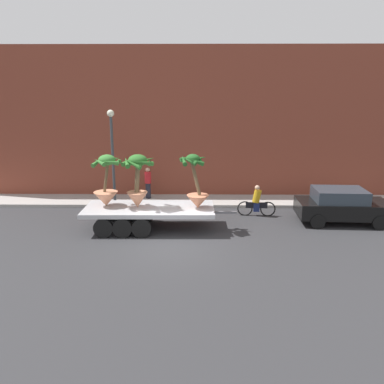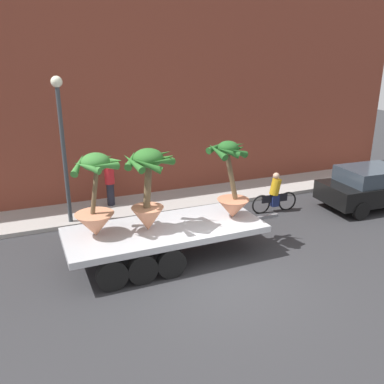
# 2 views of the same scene
# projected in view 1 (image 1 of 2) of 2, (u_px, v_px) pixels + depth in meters

# --- Properties ---
(ground_plane) EXTENTS (60.00, 60.00, 0.00)m
(ground_plane) POSITION_uv_depth(u_px,v_px,m) (171.00, 244.00, 15.10)
(ground_plane) COLOR #2D2D30
(sidewalk) EXTENTS (24.00, 2.20, 0.15)m
(sidewalk) POSITION_uv_depth(u_px,v_px,m) (178.00, 201.00, 20.99)
(sidewalk) COLOR #A39E99
(sidewalk) RESTS_ON ground
(building_facade) EXTENTS (24.00, 1.20, 8.28)m
(building_facade) POSITION_uv_depth(u_px,v_px,m) (179.00, 123.00, 21.64)
(building_facade) COLOR brown
(building_facade) RESTS_ON ground
(flatbed_trailer) EXTENTS (6.60, 2.36, 0.98)m
(flatbed_trailer) POSITION_uv_depth(u_px,v_px,m) (143.00, 212.00, 16.68)
(flatbed_trailer) COLOR #B7BABF
(flatbed_trailer) RESTS_ON ground
(potted_palm_rear) EXTENTS (1.37, 1.26, 2.26)m
(potted_palm_rear) POSITION_uv_depth(u_px,v_px,m) (107.00, 184.00, 16.58)
(potted_palm_rear) COLOR tan
(potted_palm_rear) RESTS_ON flatbed_trailer
(potted_palm_middle) EXTENTS (1.27, 1.20, 2.33)m
(potted_palm_middle) POSITION_uv_depth(u_px,v_px,m) (196.00, 186.00, 16.28)
(potted_palm_middle) COLOR #C17251
(potted_palm_middle) RESTS_ON flatbed_trailer
(potted_palm_front) EXTENTS (1.46, 1.52, 2.30)m
(potted_palm_front) POSITION_uv_depth(u_px,v_px,m) (138.00, 180.00, 16.31)
(potted_palm_front) COLOR tan
(potted_palm_front) RESTS_ON flatbed_trailer
(cyclist) EXTENTS (1.84, 0.37, 1.54)m
(cyclist) POSITION_uv_depth(u_px,v_px,m) (257.00, 202.00, 18.52)
(cyclist) COLOR black
(cyclist) RESTS_ON ground
(parked_car) EXTENTS (4.16, 2.15, 1.58)m
(parked_car) POSITION_uv_depth(u_px,v_px,m) (342.00, 205.00, 17.47)
(parked_car) COLOR black
(parked_car) RESTS_ON ground
(pedestrian_near_gate) EXTENTS (0.36, 0.36, 1.71)m
(pedestrian_near_gate) POSITION_uv_depth(u_px,v_px,m) (148.00, 182.00, 21.04)
(pedestrian_near_gate) COLOR black
(pedestrian_near_gate) RESTS_ON sidewalk
(street_lamp) EXTENTS (0.36, 0.36, 4.83)m
(street_lamp) POSITION_uv_depth(u_px,v_px,m) (112.00, 145.00, 19.48)
(street_lamp) COLOR #383D42
(street_lamp) RESTS_ON sidewalk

